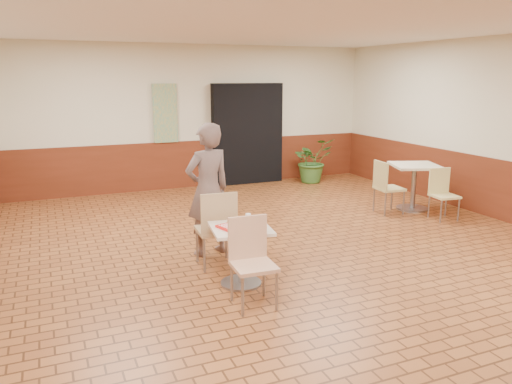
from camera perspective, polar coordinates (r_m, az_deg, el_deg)
name	(u,v)px	position (r m, az deg, el deg)	size (l,w,h in m)	color
room_shell	(306,147)	(6.13, 5.69, 5.11)	(8.01, 10.01, 3.01)	brown
wainscot_band	(304,226)	(6.34, 5.49, -3.87)	(8.00, 10.00, 1.00)	#5B2311
corridor_doorway	(247,134)	(11.07, -0.98, 6.63)	(1.60, 0.22, 2.20)	black
promo_poster	(165,113)	(10.55, -10.34, 8.83)	(0.50, 0.03, 1.20)	gray
main_table	(241,246)	(5.70, -1.76, -6.19)	(0.65, 0.65, 0.69)	beige
chair_main_front	(251,256)	(5.23, -0.55, -7.38)	(0.45, 0.45, 0.92)	tan
chair_main_back	(217,225)	(6.18, -4.49, -3.82)	(0.48, 0.48, 0.98)	tan
customer	(208,190)	(6.59, -5.51, 0.24)	(0.64, 0.42, 1.77)	#685451
serving_tray	(241,226)	(5.62, -1.78, -3.90)	(0.45, 0.35, 0.03)	red
ring_donut	(231,222)	(5.68, -2.84, -3.42)	(0.10, 0.10, 0.03)	#E1BB52
long_john_donut	(245,224)	(5.58, -1.24, -3.67)	(0.14, 0.08, 0.04)	#CF8B3C
paper_cup	(248,217)	(5.77, -0.90, -2.87)	(0.06, 0.06, 0.08)	white
second_table	(414,179)	(9.34, 17.63, 1.40)	(0.78, 0.78, 0.82)	beige
chair_second_left	(386,184)	(8.94, 14.61, 0.85)	(0.46, 0.46, 0.92)	#CEC17C
chair_second_front	(442,191)	(8.91, 20.52, 0.12)	(0.44, 0.44, 0.85)	#E2D588
potted_plant	(312,160)	(11.31, 6.44, 3.61)	(0.90, 0.78, 1.00)	#38692A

